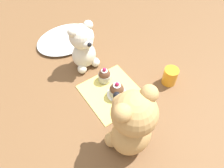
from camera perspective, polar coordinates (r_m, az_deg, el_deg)
The scene contains 9 objects.
ground_plane at distance 0.85m, azimuth 0.00°, elevation -2.33°, with size 4.00×4.00×0.00m, color brown.
knitted_placemat at distance 0.84m, azimuth 0.00°, elevation -2.21°, with size 0.20×0.21×0.01m, color #E0D166.
tulle_cloth at distance 1.07m, azimuth -12.02°, elevation 11.40°, with size 0.27×0.21×0.03m, color white.
teddy_bear_cream at distance 0.88m, azimuth -7.52°, elevation 9.60°, with size 0.10×0.11×0.21m.
teddy_bear_tan at distance 0.63m, azimuth 5.19°, elevation -10.33°, with size 0.14×0.15×0.27m.
cupcake_near_cream_bear at distance 0.86m, azimuth -1.96°, elevation 2.26°, with size 0.05×0.05×0.07m.
saucer_plate at distance 0.83m, azimuth 1.24°, elevation -2.67°, with size 0.07×0.07×0.01m, color white.
cupcake_near_tan_bear at distance 0.81m, azimuth 1.27°, elevation -1.58°, with size 0.06×0.06×0.07m.
juice_glass at distance 0.88m, azimuth 14.93°, elevation 2.00°, with size 0.06×0.06×0.07m, color orange.
Camera 1 is at (-0.28, -0.41, 0.69)m, focal length 35.00 mm.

